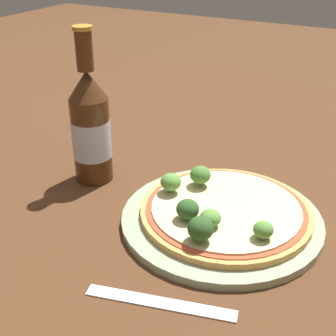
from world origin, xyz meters
TOP-DOWN VIEW (x-y plane):
  - ground_plane at (0.00, 0.00)m, footprint 3.00×3.00m
  - plate at (0.01, -0.01)m, footprint 0.29×0.29m
  - pizza at (0.02, -0.01)m, footprint 0.25×0.25m
  - broccoli_floret_0 at (-0.04, -0.01)m, footprint 0.03×0.03m
  - broccoli_floret_1 at (-0.04, 0.03)m, footprint 0.03×0.03m
  - broccoli_floret_2 at (-0.07, -0.01)m, footprint 0.03×0.03m
  - broccoli_floret_3 at (0.01, 0.08)m, footprint 0.03×0.03m
  - broccoli_floret_4 at (0.05, 0.05)m, footprint 0.03×0.03m
  - broccoli_floret_5 at (-0.03, -0.08)m, footprint 0.03×0.03m
  - beer_bottle at (0.03, 0.24)m, footprint 0.06×0.06m
  - fork at (-0.17, -0.01)m, footprint 0.06×0.18m

SIDE VIEW (x-z plane):
  - ground_plane at x=0.00m, z-range 0.00..0.00m
  - fork at x=-0.17m, z-range 0.00..0.00m
  - plate at x=0.01m, z-range 0.00..0.01m
  - pizza at x=0.02m, z-range 0.01..0.03m
  - broccoli_floret_0 at x=-0.04m, z-range 0.03..0.05m
  - broccoli_floret_5 at x=-0.03m, z-range 0.03..0.05m
  - broccoli_floret_1 at x=-0.04m, z-range 0.03..0.06m
  - broccoli_floret_3 at x=0.01m, z-range 0.03..0.06m
  - broccoli_floret_4 at x=0.05m, z-range 0.03..0.06m
  - broccoli_floret_2 at x=-0.07m, z-range 0.03..0.06m
  - beer_bottle at x=0.03m, z-range -0.03..0.22m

